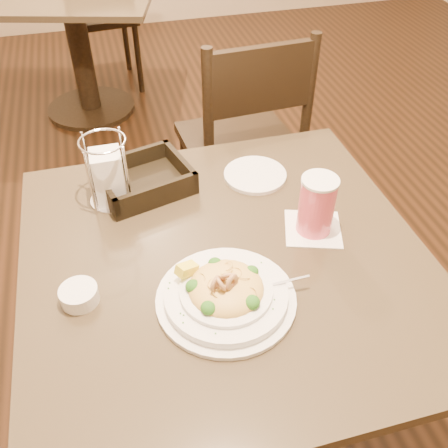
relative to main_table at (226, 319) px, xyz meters
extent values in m
plane|color=black|center=(0.00, 0.00, -0.49)|extent=(7.00, 7.00, 0.00)
cylinder|color=black|center=(0.00, 0.00, -0.48)|extent=(0.52, 0.52, 0.03)
cylinder|color=black|center=(0.00, 0.00, -0.13)|extent=(0.12, 0.12, 0.66)
cube|color=#4B3F2A|center=(0.00, 0.00, 0.21)|extent=(0.90, 0.90, 0.03)
cylinder|color=black|center=(-0.28, 2.12, -0.48)|extent=(0.52, 0.52, 0.03)
cylinder|color=black|center=(-0.28, 2.12, -0.13)|extent=(0.12, 0.12, 0.66)
cube|color=black|center=(0.28, 0.84, -0.04)|extent=(0.45, 0.45, 0.04)
cylinder|color=black|center=(0.45, 1.03, -0.28)|extent=(0.04, 0.04, 0.43)
cylinder|color=black|center=(0.09, 1.01, -0.28)|extent=(0.04, 0.04, 0.43)
cylinder|color=black|center=(0.48, 0.67, -0.28)|extent=(0.04, 0.04, 0.43)
cylinder|color=black|center=(0.12, 0.65, -0.28)|extent=(0.04, 0.04, 0.43)
cylinder|color=black|center=(0.48, 0.67, 0.21)|extent=(0.04, 0.04, 0.46)
cylinder|color=black|center=(0.12, 0.65, 0.21)|extent=(0.04, 0.04, 0.46)
cube|color=black|center=(0.30, 0.66, 0.31)|extent=(0.36, 0.05, 0.22)
cube|color=black|center=(-0.14, 2.45, -0.04)|extent=(0.46, 0.46, 0.04)
cylinder|color=black|center=(0.02, 2.64, -0.28)|extent=(0.04, 0.04, 0.43)
cylinder|color=black|center=(-0.34, 2.61, -0.28)|extent=(0.04, 0.04, 0.43)
cylinder|color=black|center=(0.05, 2.29, -0.28)|extent=(0.04, 0.04, 0.43)
cylinder|color=black|center=(-0.30, 2.25, -0.28)|extent=(0.04, 0.04, 0.43)
cylinder|color=white|center=(-0.03, -0.12, 0.23)|extent=(0.29, 0.29, 0.01)
cylinder|color=white|center=(-0.03, -0.12, 0.25)|extent=(0.25, 0.25, 0.02)
cylinder|color=white|center=(-0.03, -0.12, 0.26)|extent=(0.19, 0.19, 0.01)
ellipsoid|color=gold|center=(-0.03, -0.12, 0.27)|extent=(0.15, 0.15, 0.05)
cube|color=yellow|center=(-0.10, -0.06, 0.28)|extent=(0.06, 0.05, 0.04)
cube|color=silver|center=(0.09, -0.13, 0.26)|extent=(0.11, 0.01, 0.01)
cube|color=silver|center=(0.03, -0.13, 0.26)|extent=(0.03, 0.02, 0.00)
torus|color=gold|center=(0.00, -0.12, 0.28)|extent=(0.04, 0.03, 0.03)
torus|color=gold|center=(-0.01, -0.14, 0.27)|extent=(0.03, 0.04, 0.02)
torus|color=gold|center=(-0.03, -0.10, 0.29)|extent=(0.04, 0.03, 0.03)
torus|color=gold|center=(-0.07, -0.12, 0.28)|extent=(0.04, 0.04, 0.01)
torus|color=gold|center=(-0.02, -0.10, 0.28)|extent=(0.04, 0.04, 0.02)
torus|color=gold|center=(-0.02, -0.12, 0.27)|extent=(0.04, 0.03, 0.02)
torus|color=gold|center=(-0.02, -0.12, 0.28)|extent=(0.05, 0.05, 0.01)
torus|color=gold|center=(0.00, -0.16, 0.28)|extent=(0.03, 0.03, 0.01)
torus|color=gold|center=(-0.05, -0.13, 0.29)|extent=(0.05, 0.05, 0.01)
torus|color=gold|center=(-0.02, -0.11, 0.29)|extent=(0.06, 0.06, 0.02)
torus|color=gold|center=(-0.02, -0.09, 0.29)|extent=(0.03, 0.03, 0.02)
torus|color=gold|center=(-0.01, -0.11, 0.29)|extent=(0.03, 0.03, 0.01)
torus|color=gold|center=(-0.03, -0.12, 0.28)|extent=(0.04, 0.04, 0.03)
torus|color=gold|center=(-0.05, -0.15, 0.29)|extent=(0.04, 0.04, 0.02)
torus|color=gold|center=(-0.03, -0.15, 0.28)|extent=(0.04, 0.04, 0.02)
torus|color=gold|center=(-0.03, -0.12, 0.27)|extent=(0.04, 0.04, 0.02)
torus|color=gold|center=(-0.09, -0.10, 0.28)|extent=(0.04, 0.05, 0.04)
torus|color=tan|center=(-0.03, -0.13, 0.30)|extent=(0.04, 0.03, 0.04)
torus|color=tan|center=(-0.03, -0.14, 0.30)|extent=(0.04, 0.03, 0.04)
torus|color=tan|center=(-0.06, -0.14, 0.30)|extent=(0.03, 0.03, 0.04)
torus|color=tan|center=(-0.05, -0.14, 0.30)|extent=(0.03, 0.04, 0.04)
ellipsoid|color=#1C4F12|center=(0.03, -0.10, 0.27)|extent=(0.03, 0.03, 0.02)
ellipsoid|color=#1C4F12|center=(-0.04, -0.06, 0.27)|extent=(0.03, 0.03, 0.02)
ellipsoid|color=#1C4F12|center=(-0.10, -0.11, 0.27)|extent=(0.03, 0.03, 0.02)
ellipsoid|color=#1C4F12|center=(-0.08, -0.17, 0.27)|extent=(0.03, 0.03, 0.02)
ellipsoid|color=#1C4F12|center=(0.00, -0.18, 0.27)|extent=(0.03, 0.03, 0.03)
cube|color=#266619|center=(-0.14, -0.09, 0.26)|extent=(0.00, 0.00, 0.00)
cube|color=#266619|center=(-0.13, -0.16, 0.26)|extent=(0.00, 0.00, 0.00)
cube|color=#266619|center=(-0.08, -0.22, 0.26)|extent=(0.00, 0.00, 0.00)
cube|color=#266619|center=(-0.12, -0.05, 0.26)|extent=(0.00, 0.00, 0.00)
cube|color=#266619|center=(-0.13, -0.15, 0.26)|extent=(0.00, 0.00, 0.00)
cube|color=#266619|center=(0.05, -0.17, 0.26)|extent=(0.00, 0.00, 0.00)
cube|color=#266619|center=(0.04, -0.19, 0.26)|extent=(0.00, 0.00, 0.00)
cube|color=#266619|center=(-0.14, -0.07, 0.26)|extent=(0.00, 0.00, 0.00)
cube|color=#266619|center=(0.06, -0.10, 0.26)|extent=(0.00, 0.00, 0.00)
cube|color=#266619|center=(-0.09, -0.02, 0.26)|extent=(0.00, 0.00, 0.00)
cube|color=#266619|center=(-0.13, -0.18, 0.26)|extent=(0.00, 0.00, 0.00)
cube|color=#266619|center=(0.06, -0.07, 0.26)|extent=(0.00, 0.00, 0.00)
cube|color=white|center=(0.22, 0.03, 0.23)|extent=(0.16, 0.16, 0.00)
cylinder|color=#F1556F|center=(0.22, 0.03, 0.30)|extent=(0.08, 0.08, 0.14)
cylinder|color=white|center=(0.22, 0.03, 0.37)|extent=(0.08, 0.08, 0.01)
cube|color=black|center=(-0.14, 0.30, 0.24)|extent=(0.27, 0.24, 0.02)
cube|color=black|center=(-0.04, 0.33, 0.27)|extent=(0.06, 0.18, 0.05)
cube|color=black|center=(-0.24, 0.27, 0.27)|extent=(0.06, 0.18, 0.05)
cube|color=black|center=(-0.16, 0.38, 0.27)|extent=(0.22, 0.07, 0.05)
cube|color=black|center=(-0.12, 0.22, 0.27)|extent=(0.22, 0.07, 0.05)
cylinder|color=silver|center=(-0.23, 0.27, 0.23)|extent=(0.11, 0.11, 0.01)
torus|color=silver|center=(-0.23, 0.27, 0.40)|extent=(0.11, 0.11, 0.01)
cube|color=white|center=(-0.23, 0.27, 0.30)|extent=(0.10, 0.10, 0.14)
cylinder|color=silver|center=(-0.27, 0.22, 0.32)|extent=(0.01, 0.01, 0.18)
cylinder|color=silver|center=(-0.18, 0.22, 0.32)|extent=(0.01, 0.01, 0.18)
cylinder|color=silver|center=(-0.27, 0.31, 0.32)|extent=(0.01, 0.01, 0.18)
cylinder|color=silver|center=(-0.18, 0.31, 0.32)|extent=(0.01, 0.01, 0.18)
cylinder|color=white|center=(0.15, 0.27, 0.23)|extent=(0.21, 0.21, 0.01)
cylinder|color=white|center=(-0.32, -0.05, 0.24)|extent=(0.08, 0.08, 0.03)
camera|label=1|loc=(-0.21, -0.76, 1.02)|focal=40.00mm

